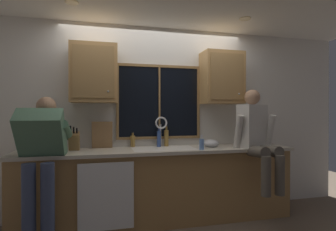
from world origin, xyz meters
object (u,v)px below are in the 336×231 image
(mixing_bowl, at_px, (211,143))
(bottle_amber_small, at_px, (159,138))
(soap_dispenser, at_px, (202,144))
(bottle_green_glass, at_px, (133,141))
(bottle_tall_clear, at_px, (166,138))
(person_standing, at_px, (42,153))
(knife_block, at_px, (74,141))
(cutting_board, at_px, (102,135))
(person_sitting_on_counter, at_px, (256,134))

(mixing_bowl, distance_m, bottle_amber_small, 0.69)
(soap_dispenser, relative_size, bottle_green_glass, 0.94)
(bottle_tall_clear, bearing_deg, mixing_bowl, -19.87)
(person_standing, relative_size, knife_block, 4.83)
(cutting_board, bearing_deg, mixing_bowl, -8.72)
(cutting_board, relative_size, bottle_tall_clear, 1.22)
(person_standing, xyz_separation_m, bottle_amber_small, (1.34, 0.48, 0.07))
(soap_dispenser, height_order, bottle_tall_clear, bottle_tall_clear)
(mixing_bowl, height_order, soap_dispenser, soap_dispenser)
(mixing_bowl, bearing_deg, person_standing, -171.26)
(bottle_tall_clear, bearing_deg, bottle_amber_small, -163.82)
(cutting_board, relative_size, soap_dispenser, 1.87)
(person_sitting_on_counter, xyz_separation_m, knife_block, (-2.24, 0.36, -0.08))
(bottle_green_glass, bearing_deg, soap_dispenser, -29.94)
(bottle_tall_clear, bearing_deg, soap_dispenser, -50.47)
(bottle_green_glass, xyz_separation_m, bottle_tall_clear, (0.45, -0.04, 0.04))
(person_sitting_on_counter, bearing_deg, cutting_board, 165.81)
(knife_block, distance_m, soap_dispenser, 1.55)
(cutting_board, relative_size, mixing_bowl, 1.67)
(mixing_bowl, bearing_deg, person_sitting_on_counter, -27.77)
(soap_dispenser, height_order, bottle_green_glass, bottle_green_glass)
(cutting_board, distance_m, soap_dispenser, 1.27)
(person_standing, distance_m, cutting_board, 0.81)
(person_standing, height_order, bottle_green_glass, person_standing)
(cutting_board, bearing_deg, knife_block, -159.40)
(cutting_board, relative_size, bottle_amber_small, 1.28)
(mixing_bowl, bearing_deg, soap_dispenser, -134.37)
(person_standing, relative_size, bottle_green_glass, 7.79)
(person_standing, relative_size, bottle_amber_small, 5.70)
(knife_block, height_order, bottle_amber_small, knife_block)
(knife_block, relative_size, soap_dispenser, 1.72)
(bottle_tall_clear, bearing_deg, cutting_board, 179.13)
(person_standing, bearing_deg, knife_block, 55.52)
(person_sitting_on_counter, xyz_separation_m, cutting_board, (-1.92, 0.48, -0.01))
(person_sitting_on_counter, relative_size, bottle_tall_clear, 4.41)
(person_standing, height_order, person_sitting_on_counter, person_sitting_on_counter)
(person_sitting_on_counter, bearing_deg, bottle_green_glass, 161.47)
(knife_block, xyz_separation_m, bottle_tall_clear, (1.17, 0.11, 0.01))
(mixing_bowl, relative_size, bottle_tall_clear, 0.73)
(person_standing, distance_m, mixing_bowl, 2.03)
(mixing_bowl, distance_m, soap_dispenser, 0.31)
(knife_block, distance_m, bottle_amber_small, 1.06)
(person_sitting_on_counter, relative_size, soap_dispenser, 6.76)
(knife_block, bearing_deg, soap_dispenser, -11.59)
(soap_dispenser, height_order, bottle_amber_small, bottle_amber_small)
(mixing_bowl, xyz_separation_m, bottle_tall_clear, (-0.56, 0.20, 0.07))
(mixing_bowl, height_order, bottle_green_glass, bottle_green_glass)
(bottle_amber_small, bearing_deg, person_standing, -160.26)
(person_standing, xyz_separation_m, bottle_tall_clear, (1.45, 0.51, 0.08))
(cutting_board, bearing_deg, bottle_tall_clear, -0.87)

